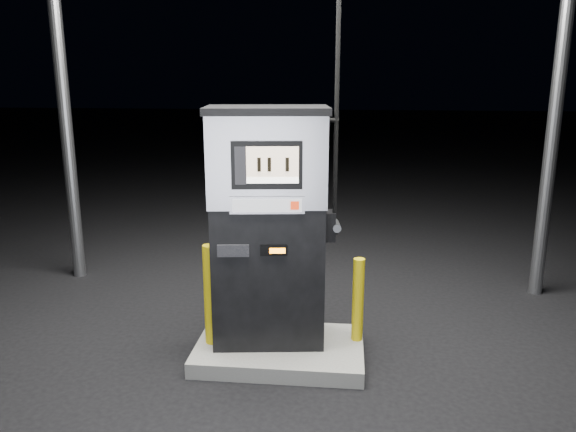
# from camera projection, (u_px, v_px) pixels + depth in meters

# --- Properties ---
(ground) EXTENTS (80.00, 80.00, 0.00)m
(ground) POSITION_uv_depth(u_px,v_px,m) (280.00, 357.00, 5.45)
(ground) COLOR black
(ground) RESTS_ON ground
(pump_island) EXTENTS (1.60, 1.00, 0.15)m
(pump_island) POSITION_uv_depth(u_px,v_px,m) (280.00, 350.00, 5.43)
(pump_island) COLOR slate
(pump_island) RESTS_ON ground
(fuel_dispenser) EXTENTS (1.27, 0.80, 4.65)m
(fuel_dispenser) POSITION_uv_depth(u_px,v_px,m) (268.00, 225.00, 5.24)
(fuel_dispenser) COLOR black
(fuel_dispenser) RESTS_ON pump_island
(bollard_left) EXTENTS (0.15, 0.15, 0.98)m
(bollard_left) POSITION_uv_depth(u_px,v_px,m) (211.00, 295.00, 5.32)
(bollard_left) COLOR #D6BA0B
(bollard_left) RESTS_ON pump_island
(bollard_right) EXTENTS (0.14, 0.14, 0.83)m
(bollard_right) POSITION_uv_depth(u_px,v_px,m) (358.00, 300.00, 5.40)
(bollard_right) COLOR #D6BA0B
(bollard_right) RESTS_ON pump_island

